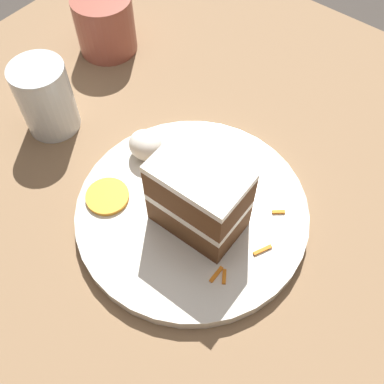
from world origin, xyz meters
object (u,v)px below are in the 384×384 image
object	(u,v)px
cake_slice	(199,198)
cream_dollop	(146,145)
orange_garnish	(107,196)
drinking_glass	(47,102)
coffee_mug	(105,22)
plate	(192,212)

from	to	relation	value
cake_slice	cream_dollop	bearing A→B (deg)	-109.25
orange_garnish	drinking_glass	xyz separation A→B (m)	(-0.15, 0.05, 0.02)
cream_dollop	coffee_mug	size ratio (longest dim) A/B	0.49
plate	drinking_glass	size ratio (longest dim) A/B	2.77
cake_slice	orange_garnish	bearing A→B (deg)	-69.11
cream_dollop	cake_slice	bearing A→B (deg)	-17.49
drinking_glass	plate	bearing A→B (deg)	1.04
plate	coffee_mug	world-z (taller)	coffee_mug
cake_slice	orange_garnish	xyz separation A→B (m)	(-0.10, -0.04, -0.05)
orange_garnish	coffee_mug	size ratio (longest dim) A/B	0.58
cake_slice	drinking_glass	size ratio (longest dim) A/B	1.01
drinking_glass	cake_slice	bearing A→B (deg)	-0.93
plate	cream_dollop	bearing A→B (deg)	164.40
cream_dollop	drinking_glass	bearing A→B (deg)	-167.94
cake_slice	orange_garnish	distance (m)	0.12
drinking_glass	cream_dollop	bearing A→B (deg)	12.06
plate	cream_dollop	size ratio (longest dim) A/B	6.26
cake_slice	orange_garnish	size ratio (longest dim) A/B	1.94
plate	cake_slice	distance (m)	0.06
orange_garnish	drinking_glass	bearing A→B (deg)	162.76
coffee_mug	plate	bearing A→B (deg)	-28.10
plate	orange_garnish	size ratio (longest dim) A/B	5.32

